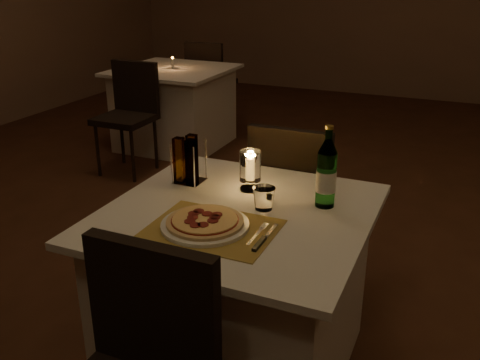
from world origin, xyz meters
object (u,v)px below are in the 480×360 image
at_px(hurricane_candle, 250,167).
at_px(neighbor_table_left, 175,107).
at_px(main_table, 238,291).
at_px(pizza, 205,221).
at_px(chair_far, 294,190).
at_px(plate, 205,225).
at_px(water_bottle, 326,174).
at_px(tumbler, 264,198).

xyz_separation_m(hurricane_candle, neighbor_table_left, (-1.76, 2.37, -0.47)).
bearing_deg(neighbor_table_left, main_table, -55.23).
height_order(hurricane_candle, neighbor_table_left, hurricane_candle).
height_order(main_table, hurricane_candle, hurricane_candle).
bearing_deg(hurricane_candle, pizza, -91.90).
distance_m(chair_far, neighbor_table_left, 2.60).
xyz_separation_m(plate, water_bottle, (0.34, 0.36, 0.12)).
bearing_deg(tumbler, pizza, -119.98).
bearing_deg(chair_far, main_table, -90.00).
xyz_separation_m(main_table, tumbler, (0.09, 0.05, 0.41)).
xyz_separation_m(plate, pizza, (-0.00, -0.00, 0.02)).
relative_size(tumbler, water_bottle, 0.27).
bearing_deg(pizza, tumbler, 60.02).
bearing_deg(chair_far, tumbler, -82.65).
height_order(main_table, tumbler, tumbler).
xyz_separation_m(main_table, pizza, (-0.05, -0.18, 0.39)).
bearing_deg(chair_far, plate, -93.20).
bearing_deg(pizza, main_table, 74.38).
bearing_deg(water_bottle, neighbor_table_left, 130.96).
xyz_separation_m(main_table, hurricane_candle, (-0.04, 0.21, 0.47)).
xyz_separation_m(chair_far, neighbor_table_left, (-1.79, 1.87, -0.18)).
height_order(pizza, water_bottle, water_bottle).
bearing_deg(water_bottle, hurricane_candle, 174.38).
relative_size(water_bottle, neighbor_table_left, 0.33).
bearing_deg(hurricane_candle, water_bottle, -5.62).
height_order(water_bottle, hurricane_candle, water_bottle).
bearing_deg(main_table, neighbor_table_left, 124.77).
relative_size(chair_far, plate, 2.81).
bearing_deg(hurricane_candle, chair_far, 85.75).
height_order(main_table, pizza, pizza).
bearing_deg(chair_far, water_bottle, -61.26).
distance_m(pizza, neighbor_table_left, 3.29).
relative_size(main_table, pizza, 3.57).
height_order(tumbler, neighbor_table_left, tumbler).
distance_m(main_table, chair_far, 0.74).
bearing_deg(pizza, chair_far, 86.78).
relative_size(main_table, hurricane_candle, 5.81).
xyz_separation_m(chair_far, hurricane_candle, (-0.04, -0.50, 0.29)).
relative_size(plate, neighbor_table_left, 0.32).
relative_size(main_table, neighbor_table_left, 1.00).
relative_size(pizza, tumbler, 3.16).
relative_size(plate, hurricane_candle, 1.86).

